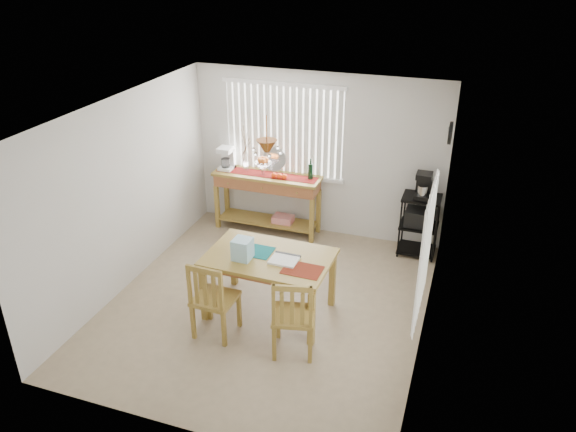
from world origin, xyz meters
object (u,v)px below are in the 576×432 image
at_px(sideboard, 268,189).
at_px(wire_cart, 419,220).
at_px(chair_right, 294,317).
at_px(chair_left, 213,299).
at_px(dining_table, 269,263).
at_px(cart_items, 424,185).

xyz_separation_m(sideboard, wire_cart, (2.42, 0.00, -0.16)).
height_order(sideboard, wire_cart, sideboard).
bearing_deg(chair_right, chair_left, 179.48).
relative_size(dining_table, chair_left, 1.51).
bearing_deg(cart_items, chair_right, -110.45).
relative_size(sideboard, cart_items, 4.46).
xyz_separation_m(chair_left, chair_right, (1.00, -0.01, -0.00)).
relative_size(sideboard, wire_cart, 1.83).
height_order(sideboard, chair_right, chair_right).
height_order(wire_cart, dining_table, wire_cart).
xyz_separation_m(dining_table, chair_left, (-0.46, -0.65, -0.22)).
distance_m(cart_items, chair_right, 3.06).
xyz_separation_m(cart_items, chair_left, (-2.05, -2.80, -0.62)).
relative_size(dining_table, chair_right, 1.53).
relative_size(sideboard, dining_table, 1.11).
relative_size(wire_cart, chair_right, 0.92).
relative_size(cart_items, chair_right, 0.38).
relative_size(wire_cart, chair_left, 0.91).
height_order(cart_items, chair_right, cart_items).
height_order(sideboard, chair_left, chair_left).
bearing_deg(chair_right, dining_table, 129.36).
xyz_separation_m(wire_cart, cart_items, (0.00, 0.01, 0.56)).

